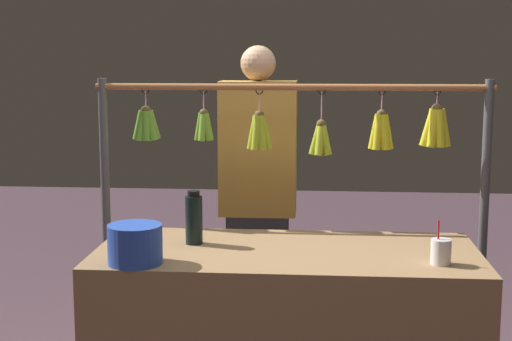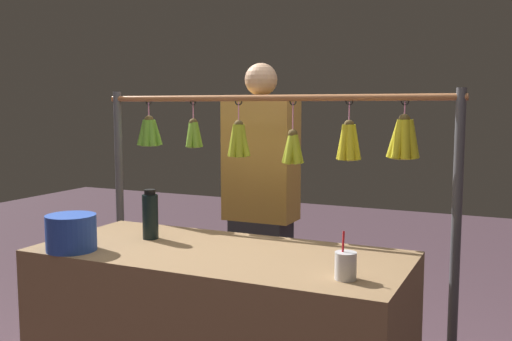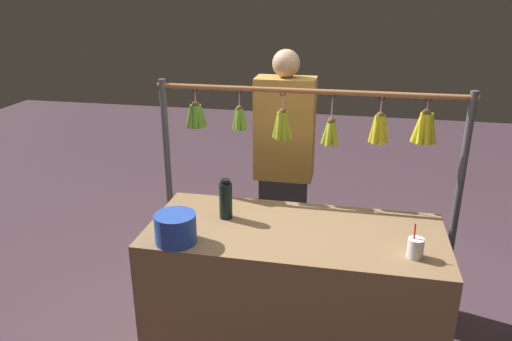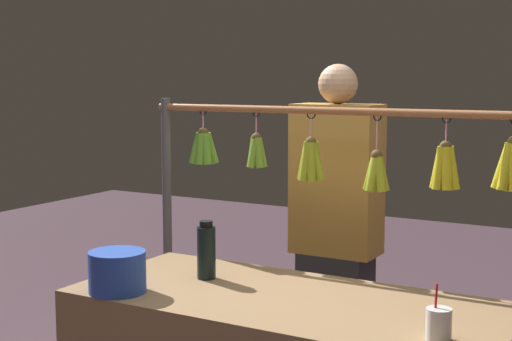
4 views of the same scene
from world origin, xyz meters
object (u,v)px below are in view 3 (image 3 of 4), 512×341
Objects in this scene: water_bottle at (226,200)px; drink_cup at (415,248)px; blue_bucket at (176,228)px; vendor_person at (284,172)px.

drink_cup is (-1.02, 0.24, -0.06)m from water_bottle.
vendor_person reaches higher than blue_bucket.
vendor_person is (-0.22, -0.78, -0.11)m from water_bottle.
vendor_person is at bearing -51.92° from drink_cup.
drink_cup reaches higher than blue_bucket.
water_bottle is at bearing -118.53° from blue_bucket.
vendor_person reaches higher than water_bottle.
blue_bucket is at bearing 70.28° from vendor_person.
water_bottle reaches higher than blue_bucket.
water_bottle is 1.05m from drink_cup.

